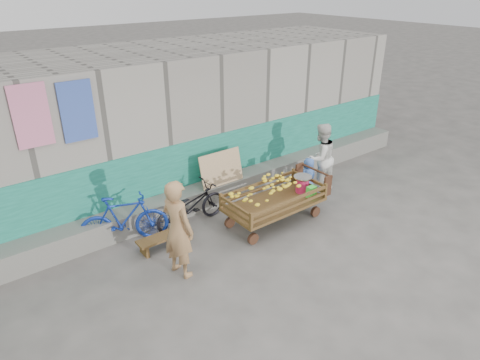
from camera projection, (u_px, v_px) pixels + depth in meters
ground at (282, 255)px, 7.44m from camera, size 80.00×80.00×0.00m
building_wall at (163, 119)px, 9.71m from camera, size 12.00×3.50×3.00m
banana_cart at (273, 195)px, 8.18m from camera, size 2.13×0.97×0.91m
bench at (164, 238)px, 7.60m from camera, size 0.98×0.29×0.25m
vendor_man at (178, 229)px, 6.66m from camera, size 0.52×0.68×1.66m
woman at (320, 158)px, 9.43m from camera, size 0.77×0.61×1.56m
child at (308, 176)px, 9.37m from camera, size 0.44×0.30×0.86m
bicycle_dark at (191, 206)px, 8.22m from camera, size 1.57×0.63×0.81m
bicycle_blue at (124, 219)px, 7.63m from camera, size 1.61×1.00×0.94m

